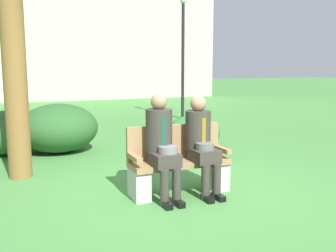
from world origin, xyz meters
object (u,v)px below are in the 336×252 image
object	(u,v)px
seated_man_left	(162,141)
seated_man_right	(201,140)
shrub_mid_lawn	(11,132)
shrub_far_lawn	(59,128)
park_bench	(178,164)
street_lamp	(183,45)
shrub_near_bench	(193,133)

from	to	relation	value
seated_man_left	seated_man_right	world-z (taller)	seated_man_left
seated_man_right	shrub_mid_lawn	size ratio (longest dim) A/B	0.95
seated_man_left	shrub_mid_lawn	xyz separation A→B (m)	(-1.72, 3.44, -0.32)
shrub_mid_lawn	shrub_far_lawn	bearing A→B (deg)	-11.96
shrub_mid_lawn	seated_man_right	bearing A→B (deg)	-56.57
park_bench	shrub_mid_lawn	distance (m)	3.88
seated_man_left	seated_man_right	bearing A→B (deg)	-0.48
shrub_far_lawn	street_lamp	size ratio (longest dim) A/B	0.40
seated_man_right	shrub_mid_lawn	bearing A→B (deg)	123.43
shrub_near_bench	shrub_far_lawn	xyz separation A→B (m)	(-2.51, 0.83, 0.13)
seated_man_left	shrub_far_lawn	xyz separation A→B (m)	(-0.86, 3.26, -0.27)
park_bench	shrub_mid_lawn	bearing A→B (deg)	121.08
shrub_near_bench	seated_man_left	bearing A→B (deg)	-124.18
seated_man_right	shrub_mid_lawn	distance (m)	4.14
seated_man_left	shrub_mid_lawn	world-z (taller)	seated_man_left
shrub_mid_lawn	seated_man_left	bearing A→B (deg)	-63.45
shrub_far_lawn	seated_man_left	bearing A→B (deg)	-75.17
seated_man_right	street_lamp	xyz separation A→B (m)	(2.88, 6.78, 1.60)
seated_man_right	shrub_far_lawn	xyz separation A→B (m)	(-1.42, 3.27, -0.24)
shrub_near_bench	street_lamp	distance (m)	5.10
shrub_near_bench	shrub_far_lawn	distance (m)	2.65
seated_man_right	shrub_far_lawn	distance (m)	3.57
park_bench	shrub_far_lawn	xyz separation A→B (m)	(-1.15, 3.14, 0.08)
seated_man_left	shrub_mid_lawn	distance (m)	3.86
seated_man_right	street_lamp	distance (m)	7.54
seated_man_left	shrub_mid_lawn	size ratio (longest dim) A/B	0.99
park_bench	shrub_near_bench	bearing A→B (deg)	59.38
seated_man_right	shrub_far_lawn	size ratio (longest dim) A/B	0.85
shrub_near_bench	shrub_far_lawn	world-z (taller)	shrub_far_lawn
seated_man_right	seated_man_left	bearing A→B (deg)	179.52
seated_man_left	shrub_far_lawn	distance (m)	3.39
seated_man_left	street_lamp	bearing A→B (deg)	63.11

